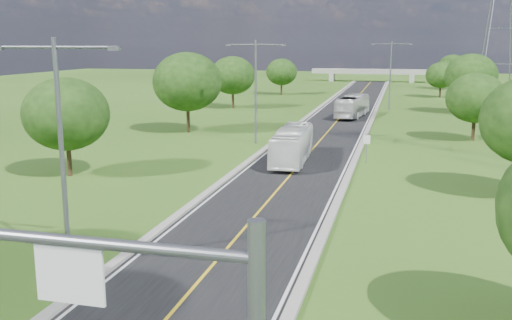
% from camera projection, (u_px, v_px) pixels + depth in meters
% --- Properties ---
extents(ground, '(260.00, 260.00, 0.00)m').
position_uv_depth(ground, '(334.00, 125.00, 69.17)').
color(ground, '#2C4B15').
rests_on(ground, ground).
extents(road, '(8.00, 150.00, 0.06)m').
position_uv_depth(road, '(339.00, 118.00, 74.85)').
color(road, black).
rests_on(road, ground).
extents(curb_left, '(0.50, 150.00, 0.22)m').
position_uv_depth(curb_left, '(307.00, 117.00, 75.87)').
color(curb_left, gray).
rests_on(curb_left, ground).
extents(curb_right, '(0.50, 150.00, 0.22)m').
position_uv_depth(curb_right, '(372.00, 119.00, 73.81)').
color(curb_right, gray).
rests_on(curb_right, ground).
extents(speed_limit_sign, '(0.55, 0.09, 2.40)m').
position_uv_depth(speed_limit_sign, '(367.00, 144.00, 46.69)').
color(speed_limit_sign, slate).
rests_on(speed_limit_sign, ground).
extents(overpass, '(30.00, 3.00, 3.20)m').
position_uv_depth(overpass, '(371.00, 72.00, 144.59)').
color(overpass, gray).
rests_on(overpass, ground).
extents(streetlight_near_left, '(5.90, 0.25, 10.00)m').
position_uv_depth(streetlight_near_left, '(60.00, 136.00, 23.88)').
color(streetlight_near_left, slate).
rests_on(streetlight_near_left, ground).
extents(streetlight_mid_left, '(5.90, 0.25, 10.00)m').
position_uv_depth(streetlight_mid_left, '(256.00, 83.00, 55.19)').
color(streetlight_mid_left, slate).
rests_on(streetlight_mid_left, ground).
extents(streetlight_far_right, '(5.90, 0.25, 10.00)m').
position_uv_depth(streetlight_far_right, '(391.00, 69.00, 83.59)').
color(streetlight_far_right, slate).
rests_on(streetlight_far_right, ground).
extents(power_tower_far, '(9.00, 6.40, 28.00)m').
position_uv_depth(power_tower_far, '(501.00, 21.00, 112.22)').
color(power_tower_far, slate).
rests_on(power_tower_far, ground).
extents(tree_lb, '(6.30, 6.30, 7.33)m').
position_uv_depth(tree_lb, '(66.00, 114.00, 41.74)').
color(tree_lb, black).
rests_on(tree_lb, ground).
extents(tree_lc, '(7.56, 7.56, 8.79)m').
position_uv_depth(tree_lc, '(187.00, 82.00, 62.19)').
color(tree_lc, black).
rests_on(tree_lc, ground).
extents(tree_ld, '(6.72, 6.72, 7.82)m').
position_uv_depth(tree_ld, '(233.00, 75.00, 85.57)').
color(tree_ld, black).
rests_on(tree_ld, ground).
extents(tree_le, '(5.88, 5.88, 6.84)m').
position_uv_depth(tree_le, '(282.00, 72.00, 107.87)').
color(tree_le, black).
rests_on(tree_le, ground).
extents(tree_rc, '(5.88, 5.88, 6.84)m').
position_uv_depth(tree_rc, '(476.00, 98.00, 57.06)').
color(tree_rc, black).
rests_on(tree_rc, ground).
extents(tree_rd, '(7.14, 7.14, 8.30)m').
position_uv_depth(tree_rd, '(471.00, 76.00, 79.16)').
color(tree_rd, black).
rests_on(tree_rd, ground).
extents(tree_re, '(5.46, 5.46, 6.35)m').
position_uv_depth(tree_re, '(441.00, 75.00, 102.79)').
color(tree_re, black).
rests_on(tree_re, ground).
extents(tree_rf, '(6.30, 6.30, 7.33)m').
position_uv_depth(tree_rf, '(453.00, 67.00, 120.80)').
color(tree_rf, black).
rests_on(tree_rf, ground).
extents(bus_outbound, '(3.83, 10.60, 2.89)m').
position_uv_depth(bus_outbound, '(352.00, 106.00, 75.51)').
color(bus_outbound, silver).
rests_on(bus_outbound, road).
extents(bus_inbound, '(2.94, 10.37, 2.86)m').
position_uv_depth(bus_inbound, '(292.00, 145.00, 47.22)').
color(bus_inbound, white).
rests_on(bus_inbound, road).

